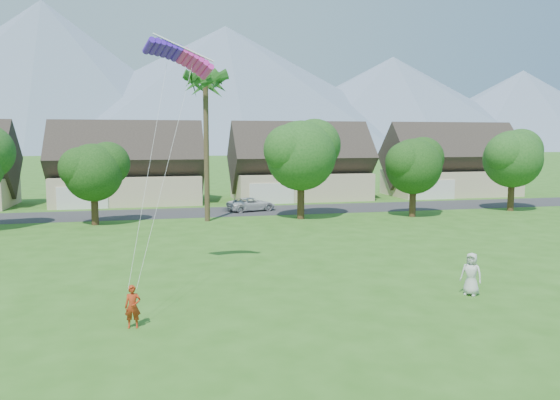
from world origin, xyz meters
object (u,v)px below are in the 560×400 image
object	(u,v)px
kite_flyer	(133,307)
parafoil_kite	(180,55)
parked_car	(251,204)
watcher	(471,274)

from	to	relation	value
kite_flyer	parafoil_kite	distance (m)	12.25
parked_car	parafoil_kite	world-z (taller)	parafoil_kite
kite_flyer	watcher	bearing A→B (deg)	8.38
kite_flyer	watcher	xyz separation A→B (m)	(14.53, 0.98, 0.15)
parafoil_kite	kite_flyer	bearing A→B (deg)	-119.64
kite_flyer	parked_car	xyz separation A→B (m)	(9.89, 30.90, -0.16)
kite_flyer	parked_car	size ratio (longest dim) A/B	0.35
kite_flyer	parked_car	distance (m)	32.44
watcher	parked_car	bearing A→B (deg)	148.65
kite_flyer	parafoil_kite	world-z (taller)	parafoil_kite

